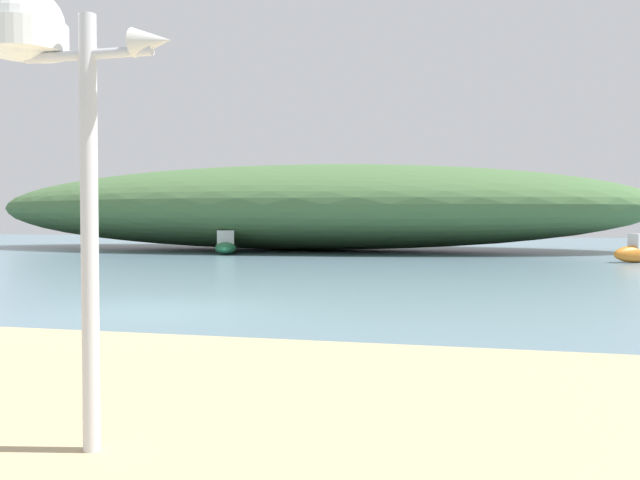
# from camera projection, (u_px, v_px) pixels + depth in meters

# --- Properties ---
(ground_plane) EXTENTS (120.00, 120.00, 0.00)m
(ground_plane) POSITION_uv_depth(u_px,v_px,m) (160.00, 310.00, 13.11)
(ground_plane) COLOR slate
(distant_hill) EXTENTS (41.49, 15.74, 5.22)m
(distant_hill) POSITION_uv_depth(u_px,v_px,m) (303.00, 208.00, 40.87)
(distant_hill) COLOR #476B3D
(distant_hill) RESTS_ON ground
(mast_structure) EXTENTS (1.40, 0.57, 3.26)m
(mast_structure) POSITION_uv_depth(u_px,v_px,m) (42.00, 63.00, 4.58)
(mast_structure) COLOR silver
(mast_structure) RESTS_ON beach_sand
(motorboat_far_right) EXTENTS (2.21, 3.35, 1.27)m
(motorboat_far_right) POSITION_uv_depth(u_px,v_px,m) (226.00, 245.00, 35.04)
(motorboat_far_right) COLOR #287A4C
(motorboat_far_right) RESTS_ON ground
(motorboat_east_reach) EXTENTS (2.39, 2.03, 1.23)m
(motorboat_east_reach) POSITION_uv_depth(u_px,v_px,m) (637.00, 251.00, 27.98)
(motorboat_east_reach) COLOR orange
(motorboat_east_reach) RESTS_ON ground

